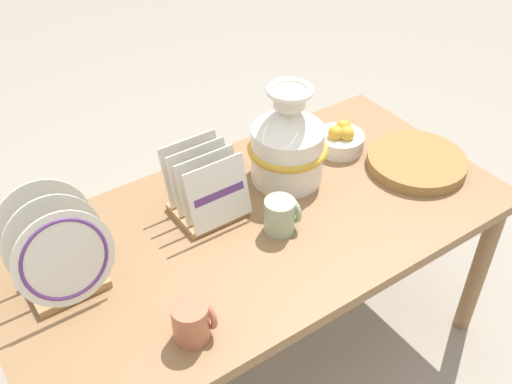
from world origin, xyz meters
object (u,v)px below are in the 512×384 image
(dish_rack_square_plates, at_px, (206,193))
(wicker_charger_stack, at_px, (417,162))
(mug_terracotta_glaze, at_px, (193,321))
(ceramic_vase, at_px, (288,141))
(mug_sage_glaze, at_px, (281,215))
(fruit_bowl, at_px, (340,140))
(dish_rack_round_plates, at_px, (59,256))

(dish_rack_square_plates, xyz_separation_m, wicker_charger_stack, (0.65, -0.18, -0.05))
(wicker_charger_stack, xyz_separation_m, mug_terracotta_glaze, (-0.90, -0.17, 0.03))
(ceramic_vase, bearing_deg, mug_sage_glaze, -130.84)
(ceramic_vase, xyz_separation_m, mug_sage_glaze, (-0.15, -0.18, -0.08))
(ceramic_vase, bearing_deg, mug_terracotta_glaze, -146.19)
(fruit_bowl, bearing_deg, dish_rack_round_plates, -175.83)
(dish_rack_square_plates, height_order, wicker_charger_stack, dish_rack_square_plates)
(ceramic_vase, bearing_deg, wicker_charger_stack, -27.06)
(wicker_charger_stack, bearing_deg, fruit_bowl, 122.69)
(mug_sage_glaze, bearing_deg, ceramic_vase, 49.16)
(dish_rack_round_plates, relative_size, mug_terracotta_glaze, 2.54)
(fruit_bowl, bearing_deg, dish_rack_square_plates, -177.10)
(ceramic_vase, relative_size, mug_terracotta_glaze, 3.09)
(dish_rack_square_plates, bearing_deg, mug_sage_glaze, -53.26)
(dish_rack_round_plates, relative_size, dish_rack_square_plates, 1.28)
(fruit_bowl, bearing_deg, wicker_charger_stack, -57.31)
(mug_terracotta_glaze, height_order, fruit_bowl, mug_terracotta_glaze)
(mug_terracotta_glaze, bearing_deg, wicker_charger_stack, 10.65)
(ceramic_vase, distance_m, dish_rack_round_plates, 0.72)
(ceramic_vase, height_order, fruit_bowl, ceramic_vase)
(mug_terracotta_glaze, xyz_separation_m, mug_sage_glaze, (0.38, 0.18, 0.00))
(mug_sage_glaze, bearing_deg, dish_rack_round_plates, 166.82)
(dish_rack_round_plates, height_order, mug_terracotta_glaze, dish_rack_round_plates)
(dish_rack_round_plates, xyz_separation_m, wicker_charger_stack, (1.08, -0.14, -0.09))
(mug_terracotta_glaze, height_order, mug_sage_glaze, same)
(dish_rack_round_plates, xyz_separation_m, dish_rack_square_plates, (0.43, 0.04, -0.03))
(wicker_charger_stack, height_order, fruit_bowl, fruit_bowl)
(dish_rack_round_plates, xyz_separation_m, fruit_bowl, (0.95, 0.07, -0.07))
(dish_rack_square_plates, bearing_deg, fruit_bowl, 2.90)
(ceramic_vase, relative_size, wicker_charger_stack, 1.01)
(mug_terracotta_glaze, xyz_separation_m, fruit_bowl, (0.77, 0.38, -0.01))
(dish_rack_round_plates, distance_m, wicker_charger_stack, 1.10)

